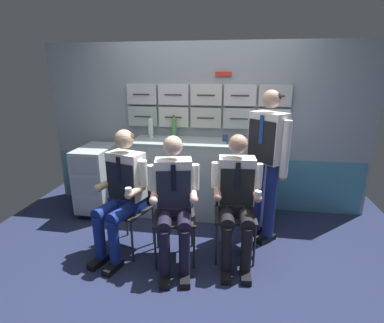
# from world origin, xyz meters

# --- Properties ---
(ground) EXTENTS (4.80, 4.80, 0.04)m
(ground) POSITION_xyz_m (0.00, 0.00, -0.02)
(ground) COLOR #232A4B
(galley_bulkhead) EXTENTS (4.20, 0.14, 2.15)m
(galley_bulkhead) POSITION_xyz_m (0.00, 1.37, 1.06)
(galley_bulkhead) COLOR #9098A5
(galley_bulkhead) RESTS_ON ground
(galley_counter) EXTENTS (1.68, 0.53, 0.98)m
(galley_counter) POSITION_xyz_m (-0.01, 1.09, 0.49)
(galley_counter) COLOR #B2C1C1
(galley_counter) RESTS_ON ground
(service_trolley) EXTENTS (0.40, 0.65, 0.87)m
(service_trolley) POSITION_xyz_m (-1.34, 0.96, 0.47)
(service_trolley) COLOR black
(service_trolley) RESTS_ON ground
(folding_chair_left) EXTENTS (0.50, 0.50, 0.86)m
(folding_chair_left) POSITION_xyz_m (-0.60, 0.27, 0.53)
(folding_chair_left) COLOR #2D2D33
(folding_chair_left) RESTS_ON ground
(crew_member_left) EXTENTS (0.52, 0.67, 1.27)m
(crew_member_left) POSITION_xyz_m (-0.65, 0.12, 0.70)
(crew_member_left) COLOR black
(crew_member_left) RESTS_ON ground
(folding_chair_right) EXTENTS (0.47, 0.47, 0.86)m
(folding_chair_right) POSITION_xyz_m (-0.15, 0.18, 0.53)
(folding_chair_right) COLOR #2D2D33
(folding_chair_right) RESTS_ON ground
(crew_member_right) EXTENTS (0.49, 0.63, 1.24)m
(crew_member_right) POSITION_xyz_m (-0.11, 0.02, 0.68)
(crew_member_right) COLOR black
(crew_member_right) RESTS_ON ground
(folding_chair_by_counter) EXTENTS (0.43, 0.43, 0.86)m
(folding_chair_by_counter) POSITION_xyz_m (0.44, 0.32, 0.53)
(folding_chair_by_counter) COLOR #2D2D33
(folding_chair_by_counter) RESTS_ON ground
(crew_member_by_counter) EXTENTS (0.48, 0.61, 1.25)m
(crew_member_by_counter) POSITION_xyz_m (0.46, 0.16, 0.68)
(crew_member_by_counter) COLOR black
(crew_member_by_counter) RESTS_ON ground
(crew_member_standing) EXTENTS (0.41, 0.41, 1.62)m
(crew_member_standing) POSITION_xyz_m (0.75, 0.61, 0.96)
(crew_member_standing) COLOR black
(crew_member_standing) RESTS_ON ground
(water_bottle_blue_cap) EXTENTS (0.06, 0.06, 0.29)m
(water_bottle_blue_cap) POSITION_xyz_m (-0.37, 1.24, 1.11)
(water_bottle_blue_cap) COLOR #4B9D50
(water_bottle_blue_cap) RESTS_ON galley_counter
(sparkling_bottle_green) EXTENTS (0.06, 0.06, 0.28)m
(sparkling_bottle_green) POSITION_xyz_m (-0.66, 1.19, 1.11)
(sparkling_bottle_green) COLOR silver
(sparkling_bottle_green) RESTS_ON galley_counter
(paper_cup_blue) EXTENTS (0.06, 0.06, 0.08)m
(paper_cup_blue) POSITION_xyz_m (0.35, 1.00, 1.02)
(paper_cup_blue) COLOR navy
(paper_cup_blue) RESTS_ON galley_counter
(coffee_cup_spare) EXTENTS (0.06, 0.06, 0.07)m
(coffee_cup_spare) POSITION_xyz_m (0.52, 1.16, 1.01)
(coffee_cup_spare) COLOR navy
(coffee_cup_spare) RESTS_ON galley_counter
(coffee_cup_white) EXTENTS (0.07, 0.07, 0.08)m
(coffee_cup_white) POSITION_xyz_m (0.30, 1.13, 1.02)
(coffee_cup_white) COLOR navy
(coffee_cup_white) RESTS_ON galley_counter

